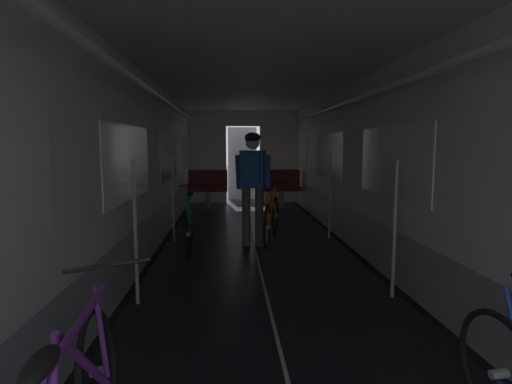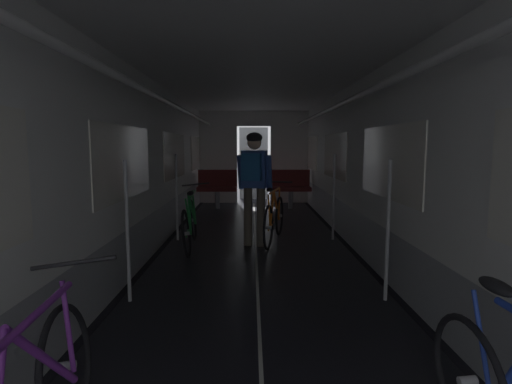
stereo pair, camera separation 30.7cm
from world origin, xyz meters
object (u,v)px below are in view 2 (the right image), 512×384
(bench_seat_far_right, at_px, (290,185))
(bench_seat_far_left, at_px, (217,185))
(person_cyclist_aisle, at_px, (254,176))
(bicycle_green, at_px, (190,223))
(bicycle_orange_in_aisle, at_px, (274,218))

(bench_seat_far_right, bearing_deg, bench_seat_far_left, 180.00)
(bench_seat_far_left, relative_size, person_cyclist_aisle, 0.57)
(bench_seat_far_left, height_order, bicycle_green, bench_seat_far_left)
(bench_seat_far_right, relative_size, person_cyclist_aisle, 0.57)
(bench_seat_far_left, bearing_deg, bench_seat_far_right, 0.00)
(bicycle_green, height_order, person_cyclist_aisle, person_cyclist_aisle)
(person_cyclist_aisle, distance_m, bicycle_orange_in_aisle, 0.80)
(bench_seat_far_left, bearing_deg, bicycle_orange_in_aisle, -71.17)
(bench_seat_far_right, xyz_separation_m, bicycle_green, (-1.88, -3.91, -0.19))
(person_cyclist_aisle, bearing_deg, bench_seat_far_right, 76.31)
(bicycle_orange_in_aisle, bearing_deg, person_cyclist_aisle, -140.54)
(bicycle_green, bearing_deg, bicycle_orange_in_aisle, 16.75)
(bicycle_orange_in_aisle, bearing_deg, bench_seat_far_left, 108.83)
(bench_seat_far_left, bearing_deg, person_cyclist_aisle, -76.94)
(bench_seat_far_right, height_order, person_cyclist_aisle, person_cyclist_aisle)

